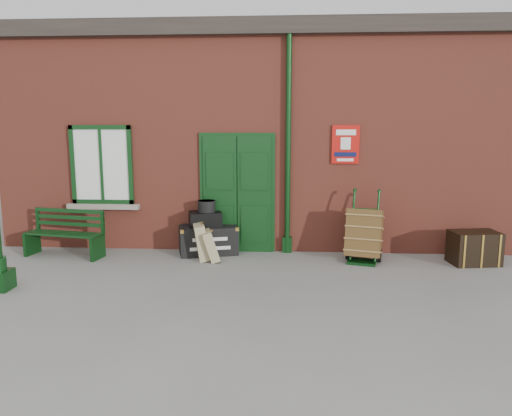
# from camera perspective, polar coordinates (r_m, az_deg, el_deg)

# --- Properties ---
(ground) EXTENTS (80.00, 80.00, 0.00)m
(ground) POSITION_cam_1_polar(r_m,az_deg,el_deg) (8.24, -1.09, -7.59)
(ground) COLOR gray
(ground) RESTS_ON ground
(station_building) EXTENTS (10.30, 4.30, 4.36)m
(station_building) POSITION_cam_1_polar(r_m,az_deg,el_deg) (11.34, 0.43, 8.35)
(station_building) COLOR #9B4332
(station_building) RESTS_ON ground
(bench) EXTENTS (1.50, 0.70, 0.89)m
(bench) POSITION_cam_1_polar(r_m,az_deg,el_deg) (9.88, -20.92, -2.59)
(bench) COLOR #0D3312
(bench) RESTS_ON ground
(houdini_trunk) EXTENTS (1.19, 0.86, 0.53)m
(houdini_trunk) POSITION_cam_1_polar(r_m,az_deg,el_deg) (9.46, -5.48, -3.62)
(houdini_trunk) COLOR black
(houdini_trunk) RESTS_ON ground
(strongbox) EXTENTS (0.68, 0.57, 0.27)m
(strongbox) POSITION_cam_1_polar(r_m,az_deg,el_deg) (9.39, -5.82, -1.24)
(strongbox) COLOR black
(strongbox) RESTS_ON houdini_trunk
(hatbox) EXTENTS (0.40, 0.40, 0.21)m
(hatbox) POSITION_cam_1_polar(r_m,az_deg,el_deg) (9.34, -5.66, 0.20)
(hatbox) COLOR black
(hatbox) RESTS_ON strongbox
(suitcase_back) EXTENTS (0.38, 0.51, 0.66)m
(suitcase_back) POSITION_cam_1_polar(r_m,az_deg,el_deg) (9.05, -6.27, -3.86)
(suitcase_back) COLOR tan
(suitcase_back) RESTS_ON ground
(suitcase_front) EXTENTS (0.41, 0.48, 0.57)m
(suitcase_front) POSITION_cam_1_polar(r_m,az_deg,el_deg) (8.94, -5.24, -4.31)
(suitcase_front) COLOR tan
(suitcase_front) RESTS_ON ground
(porter_trolley) EXTENTS (0.75, 0.79, 1.25)m
(porter_trolley) POSITION_cam_1_polar(r_m,az_deg,el_deg) (9.06, 12.24, -3.00)
(porter_trolley) COLOR black
(porter_trolley) RESTS_ON ground
(dark_trunk) EXTENTS (0.87, 0.64, 0.58)m
(dark_trunk) POSITION_cam_1_polar(r_m,az_deg,el_deg) (9.54, 23.67, -4.18)
(dark_trunk) COLOR black
(dark_trunk) RESTS_ON ground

